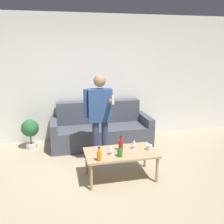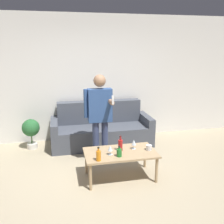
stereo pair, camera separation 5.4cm
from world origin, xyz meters
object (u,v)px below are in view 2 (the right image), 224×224
Objects in this scene: couch at (101,130)px; bottle_orange at (119,152)px; coffee_table at (120,155)px; person_standing_front at (100,112)px.

couch is 12.76× the size of bottle_orange.
coffee_table is 0.86m from person_standing_front.
person_standing_front is at bearing 101.00° from bottle_orange.
coffee_table is at bearing -71.71° from person_standing_front.
couch is 1.08m from person_standing_front.
bottle_orange is 0.91m from person_standing_front.
bottle_orange is 0.10× the size of person_standing_front.
coffee_table is (0.04, -1.51, 0.08)m from couch.
person_standing_front is (-0.21, 0.64, 0.53)m from coffee_table.
couch is 1.68m from bottle_orange.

